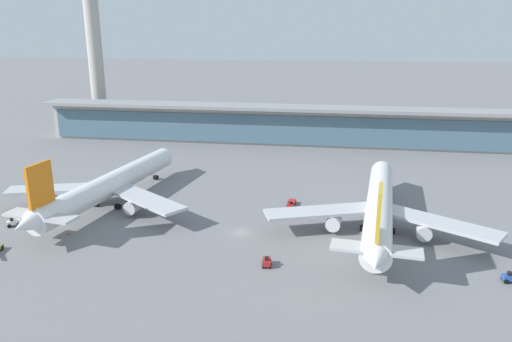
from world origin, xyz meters
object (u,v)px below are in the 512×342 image
object	(u,v)px
service_truck_on_taxiway_grey	(45,196)
airliner_left_stand	(109,185)
service_truck_under_wing_red	(291,203)
service_truck_mid_apron_white	(13,223)
service_truck_near_nose_red	(267,262)
safety_cone_alpha	(68,233)
control_tower	(93,31)
service_truck_by_tail_blue	(511,278)
airliner_centre_stand	(379,207)

from	to	relation	value
service_truck_on_taxiway_grey	airliner_left_stand	bearing A→B (deg)	1.19
service_truck_under_wing_red	service_truck_mid_apron_white	size ratio (longest dim) A/B	2.08
service_truck_near_nose_red	safety_cone_alpha	bearing A→B (deg)	170.09
service_truck_on_taxiway_grey	control_tower	size ratio (longest dim) A/B	0.10
service_truck_under_wing_red	safety_cone_alpha	distance (m)	53.87
service_truck_near_nose_red	service_truck_under_wing_red	bearing A→B (deg)	86.89
service_truck_near_nose_red	service_truck_mid_apron_white	bearing A→B (deg)	170.45
airliner_left_stand	service_truck_near_nose_red	size ratio (longest dim) A/B	21.56
service_truck_by_tail_blue	service_truck_under_wing_red	bearing A→B (deg)	142.32
service_truck_mid_apron_white	airliner_centre_stand	bearing A→B (deg)	7.66
service_truck_mid_apron_white	airliner_left_stand	bearing A→B (deg)	44.98
airliner_centre_stand	service_truck_under_wing_red	world-z (taller)	airliner_centre_stand
airliner_left_stand	service_truck_near_nose_red	distance (m)	51.67
service_truck_on_taxiway_grey	service_truck_under_wing_red	bearing A→B (deg)	6.61
service_truck_mid_apron_white	control_tower	bearing A→B (deg)	106.28
airliner_left_stand	service_truck_by_tail_blue	bearing A→B (deg)	-16.18
service_truck_by_tail_blue	safety_cone_alpha	xyz separation A→B (m)	(-89.81, 7.28, -0.56)
service_truck_under_wing_red	service_truck_near_nose_red	bearing A→B (deg)	-93.11
airliner_left_stand	safety_cone_alpha	bearing A→B (deg)	-94.60
airliner_centre_stand	control_tower	world-z (taller)	control_tower
service_truck_mid_apron_white	safety_cone_alpha	distance (m)	14.88
service_truck_by_tail_blue	airliner_centre_stand	bearing A→B (deg)	136.40
service_truck_mid_apron_white	service_truck_under_wing_red	bearing A→B (deg)	20.47
service_truck_on_taxiway_grey	safety_cone_alpha	world-z (taller)	service_truck_on_taxiway_grey
service_truck_near_nose_red	service_truck_mid_apron_white	size ratio (longest dim) A/B	0.92
service_truck_near_nose_red	service_truck_on_taxiway_grey	distance (m)	67.40
safety_cone_alpha	service_truck_on_taxiway_grey	bearing A→B (deg)	132.53
safety_cone_alpha	control_tower	bearing A→B (deg)	112.63
service_truck_mid_apron_white	service_truck_by_tail_blue	world-z (taller)	same
control_tower	airliner_centre_stand	bearing A→B (deg)	-40.79
service_truck_under_wing_red	service_truck_mid_apron_white	distance (m)	66.41
service_truck_near_nose_red	service_truck_under_wing_red	world-z (taller)	service_truck_under_wing_red
service_truck_on_taxiway_grey	safety_cone_alpha	bearing A→B (deg)	-47.47
airliner_centre_stand	service_truck_by_tail_blue	distance (m)	30.24
service_truck_mid_apron_white	service_truck_by_tail_blue	size ratio (longest dim) A/B	1.11
safety_cone_alpha	service_truck_mid_apron_white	bearing A→B (deg)	171.57
service_truck_by_tail_blue	service_truck_on_taxiway_grey	size ratio (longest dim) A/B	0.39
service_truck_near_nose_red	safety_cone_alpha	size ratio (longest dim) A/B	4.34
service_truck_under_wing_red	service_truck_on_taxiway_grey	size ratio (longest dim) A/B	0.90
airliner_left_stand	control_tower	size ratio (longest dim) A/B	0.84
service_truck_by_tail_blue	service_truck_on_taxiway_grey	xyz separation A→B (m)	(-106.32, 25.26, 0.82)
airliner_centre_stand	safety_cone_alpha	distance (m)	69.66
airliner_left_stand	control_tower	bearing A→B (deg)	117.19
service_truck_mid_apron_white	service_truck_by_tail_blue	bearing A→B (deg)	-5.17
service_truck_near_nose_red	control_tower	xyz separation A→B (m)	(-92.67, 120.66, 41.65)
service_truck_by_tail_blue	airliner_left_stand	bearing A→B (deg)	163.82
service_truck_by_tail_blue	service_truck_on_taxiway_grey	distance (m)	109.28
airliner_left_stand	service_truck_under_wing_red	bearing A→B (deg)	8.70
service_truck_on_taxiway_grey	control_tower	distance (m)	107.53
service_truck_near_nose_red	control_tower	bearing A→B (deg)	127.52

